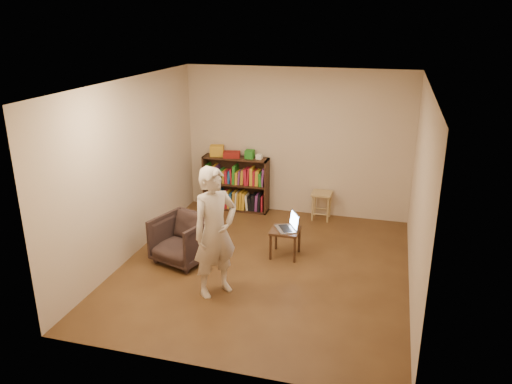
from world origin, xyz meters
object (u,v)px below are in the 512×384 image
(stool, at_px, (322,198))
(laptop, at_px, (289,225))
(armchair, at_px, (183,239))
(side_table, at_px, (285,234))
(person, at_px, (215,232))
(bookshelf, at_px, (236,187))

(stool, distance_m, laptop, 1.58)
(stool, xyz_separation_m, armchair, (-1.71, -2.14, -0.06))
(side_table, distance_m, laptop, 0.14)
(person, bearing_deg, bookshelf, 51.32)
(bookshelf, height_order, laptop, bookshelf)
(person, bearing_deg, laptop, 10.76)
(stool, distance_m, side_table, 1.61)
(side_table, distance_m, person, 1.49)
(armchair, xyz_separation_m, laptop, (1.45, 0.58, 0.14))
(armchair, distance_m, side_table, 1.51)
(bookshelf, xyz_separation_m, person, (0.65, -2.91, 0.41))
(bookshelf, relative_size, side_table, 2.82)
(armchair, bearing_deg, side_table, 39.19)
(stool, bearing_deg, bookshelf, 177.70)
(armchair, height_order, person, person)
(stool, relative_size, laptop, 1.13)
(side_table, bearing_deg, bookshelf, 127.90)
(side_table, xyz_separation_m, person, (-0.64, -1.26, 0.49))
(armchair, relative_size, person, 0.44)
(side_table, xyz_separation_m, laptop, (0.05, 0.02, 0.13))
(stool, relative_size, armchair, 0.66)
(armchair, bearing_deg, stool, 68.86)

